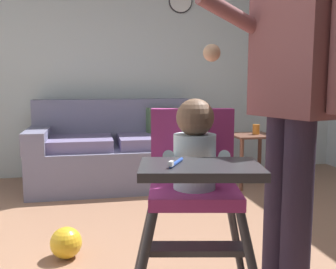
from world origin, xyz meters
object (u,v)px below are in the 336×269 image
(toy_ball, at_px, (66,243))
(side_table, at_px, (251,148))
(couch, at_px, (116,152))
(high_chair, at_px, (194,172))
(wall_clock, at_px, (180,1))
(sippy_cup, at_px, (256,129))
(adult_standing, at_px, (291,103))

(toy_ball, xyz_separation_m, side_table, (1.74, 1.34, 0.29))
(couch, bearing_deg, high_chair, 4.09)
(couch, bearing_deg, wall_clock, 121.40)
(high_chair, bearing_deg, couch, -164.74)
(sippy_cup, bearing_deg, toy_ball, -143.08)
(couch, xyz_separation_m, sippy_cup, (1.38, -0.30, 0.24))
(side_table, xyz_separation_m, sippy_cup, (0.05, 0.00, 0.19))
(adult_standing, height_order, sippy_cup, adult_standing)
(toy_ball, relative_size, sippy_cup, 1.86)
(adult_standing, xyz_separation_m, toy_ball, (-1.07, 0.62, -0.84))
(toy_ball, xyz_separation_m, wall_clock, (1.18, 2.12, 1.85))
(sippy_cup, bearing_deg, side_table, -180.00)
(high_chair, xyz_separation_m, sippy_cup, (1.21, 2.10, -0.10))
(high_chair, xyz_separation_m, toy_ball, (-0.57, 0.77, -0.58))
(high_chair, distance_m, wall_clock, 3.21)
(high_chair, distance_m, adult_standing, 0.59)
(side_table, height_order, wall_clock, wall_clock)
(toy_ball, bearing_deg, couch, 76.33)
(couch, height_order, high_chair, high_chair)
(high_chair, relative_size, sippy_cup, 9.75)
(high_chair, distance_m, side_table, 2.42)
(high_chair, height_order, adult_standing, adult_standing)
(wall_clock, bearing_deg, toy_ball, -119.14)
(adult_standing, bearing_deg, sippy_cup, -126.49)
(adult_standing, bearing_deg, side_table, -125.30)
(adult_standing, bearing_deg, toy_ball, -46.39)
(couch, height_order, side_table, couch)
(side_table, distance_m, sippy_cup, 0.20)
(adult_standing, bearing_deg, couch, -89.90)
(toy_ball, bearing_deg, sippy_cup, 36.92)
(couch, distance_m, adult_standing, 2.43)
(adult_standing, xyz_separation_m, sippy_cup, (0.71, 1.95, -0.37))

